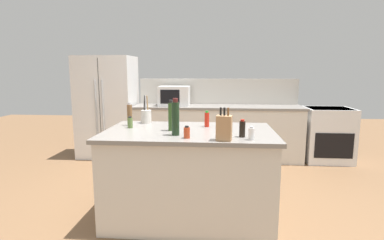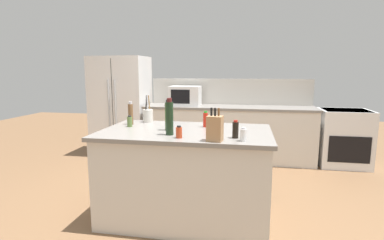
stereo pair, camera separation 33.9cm
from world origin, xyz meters
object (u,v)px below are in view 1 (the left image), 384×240
at_px(range_oven, 327,134).
at_px(knife_block, 224,128).
at_px(spice_jar_paprika, 187,132).
at_px(pepper_grinder, 130,115).
at_px(spice_jar_oregano, 130,123).
at_px(salt_shaker, 251,134).
at_px(utensil_crock, 146,116).
at_px(wine_bottle, 176,118).
at_px(refrigerator, 108,107).
at_px(olive_oil_bottle, 171,116).
at_px(microwave, 174,96).
at_px(soy_sauce_bottle, 242,129).
at_px(hot_sauce_bottle, 207,119).

distance_m(range_oven, knife_block, 3.25).
height_order(spice_jar_paprika, pepper_grinder, pepper_grinder).
bearing_deg(spice_jar_oregano, salt_shaker, -20.79).
bearing_deg(utensil_crock, wine_bottle, -56.00).
bearing_deg(wine_bottle, salt_shaker, -11.47).
relative_size(refrigerator, knife_block, 6.19).
bearing_deg(olive_oil_bottle, wine_bottle, -71.49).
height_order(refrigerator, range_oven, refrigerator).
bearing_deg(knife_block, utensil_crock, 147.43).
xyz_separation_m(microwave, pepper_grinder, (-0.22, -1.98, -0.05)).
bearing_deg(range_oven, refrigerator, 179.24).
height_order(soy_sauce_bottle, pepper_grinder, pepper_grinder).
bearing_deg(spice_jar_paprika, refrigerator, 123.11).
bearing_deg(spice_jar_oregano, knife_block, -27.36).
bearing_deg(pepper_grinder, wine_bottle, -38.80).
height_order(hot_sauce_bottle, olive_oil_bottle, olive_oil_bottle).
height_order(wine_bottle, spice_jar_paprika, wine_bottle).
height_order(microwave, wine_bottle, wine_bottle).
bearing_deg(utensil_crock, pepper_grinder, -128.13).
bearing_deg(olive_oil_bottle, knife_block, -37.43).
xyz_separation_m(knife_block, utensil_crock, (-0.88, 0.83, -0.03)).
height_order(microwave, spice_jar_paprika, microwave).
bearing_deg(pepper_grinder, microwave, 83.63).
bearing_deg(spice_jar_paprika, knife_block, -11.53).
distance_m(microwave, olive_oil_bottle, 2.24).
height_order(range_oven, utensil_crock, utensil_crock).
xyz_separation_m(microwave, knife_block, (0.80, -2.62, -0.06)).
relative_size(range_oven, knife_block, 3.17).
xyz_separation_m(utensil_crock, wine_bottle, (0.43, -0.64, 0.08)).
distance_m(range_oven, hot_sauce_bottle, 2.87).
relative_size(salt_shaker, pepper_grinder, 0.47).
bearing_deg(salt_shaker, pepper_grinder, 154.55).
bearing_deg(salt_shaker, utensil_crock, 145.16).
bearing_deg(knife_block, microwave, 117.58).
height_order(soy_sauce_bottle, olive_oil_bottle, olive_oil_bottle).
distance_m(hot_sauce_bottle, pepper_grinder, 0.86).
bearing_deg(pepper_grinder, knife_block, -32.24).
bearing_deg(wine_bottle, olive_oil_bottle, 108.51).
bearing_deg(spice_jar_oregano, olive_oil_bottle, -13.31).
bearing_deg(spice_jar_oregano, hot_sauce_bottle, 9.13).
bearing_deg(wine_bottle, knife_block, -22.26).
bearing_deg(spice_jar_paprika, utensil_crock, 125.98).
relative_size(soy_sauce_bottle, hot_sauce_bottle, 0.95).
distance_m(knife_block, utensil_crock, 1.21).
bearing_deg(knife_block, pepper_grinder, 158.29).
distance_m(utensil_crock, salt_shaker, 1.37).
bearing_deg(spice_jar_paprika, pepper_grinder, 140.12).
height_order(hot_sauce_bottle, pepper_grinder, pepper_grinder).
height_order(utensil_crock, salt_shaker, utensil_crock).
bearing_deg(range_oven, microwave, 180.00).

